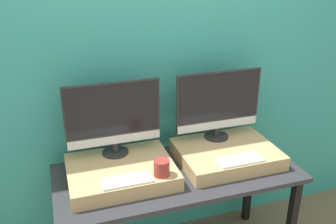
# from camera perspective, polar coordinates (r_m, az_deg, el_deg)

# --- Properties ---
(wall_back) EXTENTS (8.00, 0.04, 2.60)m
(wall_back) POSITION_cam_1_polar(r_m,az_deg,el_deg) (2.54, -1.56, 6.10)
(wall_back) COLOR teal
(wall_back) RESTS_ON ground_plane
(workbench) EXTENTS (1.54, 0.68, 0.76)m
(workbench) POSITION_cam_1_polar(r_m,az_deg,el_deg) (2.45, 1.42, -10.72)
(workbench) COLOR #2D2D33
(workbench) RESTS_ON ground_plane
(wooden_riser_left) EXTENTS (0.64, 0.51, 0.09)m
(wooden_riser_left) POSITION_cam_1_polar(r_m,az_deg,el_deg) (2.33, -7.18, -9.03)
(wooden_riser_left) COLOR tan
(wooden_riser_left) RESTS_ON workbench
(monitor_left) EXTENTS (0.59, 0.17, 0.48)m
(monitor_left) POSITION_cam_1_polar(r_m,az_deg,el_deg) (2.33, -8.34, -0.64)
(monitor_left) COLOR #282828
(monitor_left) RESTS_ON wooden_riser_left
(keyboard_left) EXTENTS (0.29, 0.12, 0.01)m
(keyboard_left) POSITION_cam_1_polar(r_m,az_deg,el_deg) (2.15, -6.26, -10.28)
(keyboard_left) COLOR silver
(keyboard_left) RESTS_ON wooden_riser_left
(mug) EXTENTS (0.09, 0.09, 0.10)m
(mug) POSITION_cam_1_polar(r_m,az_deg,el_deg) (2.17, -0.98, -8.50)
(mug) COLOR #9E332D
(mug) RESTS_ON wooden_riser_left
(wooden_riser_right) EXTENTS (0.64, 0.51, 0.09)m
(wooden_riser_right) POSITION_cam_1_polar(r_m,az_deg,el_deg) (2.53, 8.85, -6.30)
(wooden_riser_right) COLOR tan
(wooden_riser_right) RESTS_ON workbench
(monitor_right) EXTENTS (0.59, 0.17, 0.48)m
(monitor_right) POSITION_cam_1_polar(r_m,az_deg,el_deg) (2.53, 7.69, 1.40)
(monitor_right) COLOR #282828
(monitor_right) RESTS_ON wooden_riser_right
(keyboard_right) EXTENTS (0.29, 0.12, 0.01)m
(keyboard_right) POSITION_cam_1_polar(r_m,az_deg,el_deg) (2.37, 10.90, -7.18)
(keyboard_right) COLOR silver
(keyboard_right) RESTS_ON wooden_riser_right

